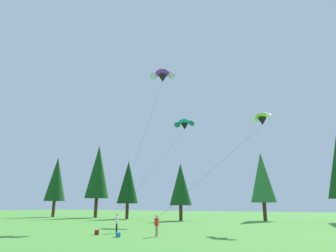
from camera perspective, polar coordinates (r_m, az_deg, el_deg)
name	(u,v)px	position (r m, az deg, el deg)	size (l,w,h in m)	color
treeline_tree_a	(56,179)	(70.11, -20.45, -9.41)	(4.36, 4.36, 12.55)	#472D19
treeline_tree_b	(98,172)	(64.16, -13.15, -8.42)	(4.79, 4.79, 14.52)	#472D19
treeline_tree_c	(128,182)	(57.16, -7.59, -10.52)	(3.90, 3.90, 10.44)	#472D19
treeline_tree_d	(181,184)	(50.46, 2.40, -10.99)	(3.62, 3.62, 9.19)	#472D19
treeline_tree_e	(262,177)	(52.14, 17.42, -9.27)	(4.00, 4.00, 10.90)	#472D19
kite_flyer_near	(117,222)	(28.88, -9.69, -17.47)	(0.47, 0.58, 1.69)	black
kite_flyer_mid	(157,224)	(25.47, -2.16, -18.05)	(0.30, 0.59, 1.69)	gray
parafoil_kite_high_teal	(184,124)	(46.63, 3.13, 0.37)	(3.61, 18.72, 14.31)	teal
parafoil_kite_mid_lime_white	(262,119)	(36.99, 17.37, 1.34)	(8.37, 14.24, 11.83)	#93D633
parafoil_kite_far_purple	(163,76)	(46.66, -1.03, 9.54)	(4.95, 15.62, 21.53)	purple
backpack	(97,232)	(27.68, -13.38, -19.05)	(0.32, 0.24, 0.40)	maroon
picnic_cooler	(118,235)	(25.61, -9.46, -19.69)	(0.52, 0.36, 0.34)	#1E70B7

